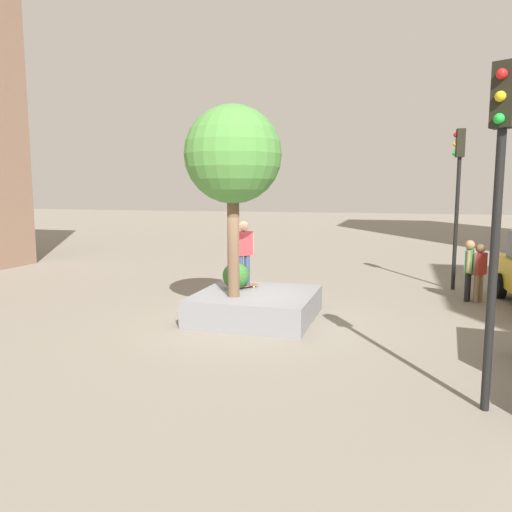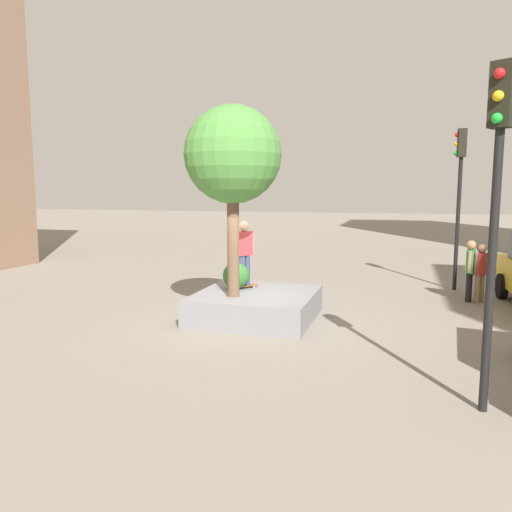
{
  "view_description": "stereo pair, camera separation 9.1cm",
  "coord_description": "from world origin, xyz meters",
  "px_view_note": "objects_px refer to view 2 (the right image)",
  "views": [
    {
      "loc": [
        11.11,
        3.44,
        3.1
      ],
      "look_at": [
        -0.22,
        0.13,
        1.54
      ],
      "focal_mm": 34.66,
      "sensor_mm": 36.0,
      "label": 1
    },
    {
      "loc": [
        11.08,
        3.53,
        3.1
      ],
      "look_at": [
        -0.22,
        0.13,
        1.54
      ],
      "focal_mm": 34.66,
      "sensor_mm": 36.0,
      "label": 2
    }
  ],
  "objects_px": {
    "skateboarder": "(244,249)",
    "passerby_with_bag": "(470,266)",
    "planter_ledge": "(256,305)",
    "traffic_light_corner": "(497,180)",
    "skateboard": "(244,286)",
    "traffic_light_median": "(459,182)",
    "plaza_tree": "(233,156)",
    "pedestrian_crossing": "(481,269)"
  },
  "relations": [
    {
      "from": "plaza_tree",
      "to": "passerby_with_bag",
      "type": "height_order",
      "value": "plaza_tree"
    },
    {
      "from": "planter_ledge",
      "to": "passerby_with_bag",
      "type": "height_order",
      "value": "passerby_with_bag"
    },
    {
      "from": "passerby_with_bag",
      "to": "skateboarder",
      "type": "bearing_deg",
      "value": -61.3
    },
    {
      "from": "pedestrian_crossing",
      "to": "traffic_light_corner",
      "type": "bearing_deg",
      "value": -7.02
    },
    {
      "from": "skateboard",
      "to": "pedestrian_crossing",
      "type": "relative_size",
      "value": 0.47
    },
    {
      "from": "skateboard",
      "to": "plaza_tree",
      "type": "bearing_deg",
      "value": 3.38
    },
    {
      "from": "plaza_tree",
      "to": "passerby_with_bag",
      "type": "xyz_separation_m",
      "value": [
        -4.06,
        5.6,
        -2.88
      ]
    },
    {
      "from": "traffic_light_corner",
      "to": "traffic_light_median",
      "type": "bearing_deg",
      "value": 177.41
    },
    {
      "from": "planter_ledge",
      "to": "skateboard",
      "type": "relative_size",
      "value": 3.72
    },
    {
      "from": "planter_ledge",
      "to": "traffic_light_corner",
      "type": "distance_m",
      "value": 6.73
    },
    {
      "from": "skateboard",
      "to": "traffic_light_median",
      "type": "bearing_deg",
      "value": 131.29
    },
    {
      "from": "traffic_light_corner",
      "to": "passerby_with_bag",
      "type": "distance_m",
      "value": 7.86
    },
    {
      "from": "planter_ledge",
      "to": "skateboarder",
      "type": "height_order",
      "value": "skateboarder"
    },
    {
      "from": "plaza_tree",
      "to": "planter_ledge",
      "type": "bearing_deg",
      "value": 144.88
    },
    {
      "from": "planter_ledge",
      "to": "passerby_with_bag",
      "type": "relative_size",
      "value": 1.65
    },
    {
      "from": "plaza_tree",
      "to": "traffic_light_median",
      "type": "distance_m",
      "value": 7.87
    },
    {
      "from": "plaza_tree",
      "to": "traffic_light_corner",
      "type": "xyz_separation_m",
      "value": [
        3.44,
        4.95,
        -0.64
      ]
    },
    {
      "from": "planter_ledge",
      "to": "passerby_with_bag",
      "type": "bearing_deg",
      "value": 123.99
    },
    {
      "from": "traffic_light_corner",
      "to": "passerby_with_bag",
      "type": "relative_size",
      "value": 2.75
    },
    {
      "from": "plaza_tree",
      "to": "traffic_light_median",
      "type": "relative_size",
      "value": 0.88
    },
    {
      "from": "traffic_light_median",
      "to": "pedestrian_crossing",
      "type": "height_order",
      "value": "traffic_light_median"
    },
    {
      "from": "plaza_tree",
      "to": "skateboarder",
      "type": "bearing_deg",
      "value": -176.62
    },
    {
      "from": "pedestrian_crossing",
      "to": "passerby_with_bag",
      "type": "bearing_deg",
      "value": -97.86
    },
    {
      "from": "skateboarder",
      "to": "traffic_light_median",
      "type": "bearing_deg",
      "value": 131.29
    },
    {
      "from": "skateboarder",
      "to": "passerby_with_bag",
      "type": "xyz_separation_m",
      "value": [
        -3.1,
        5.66,
        -0.66
      ]
    },
    {
      "from": "skateboarder",
      "to": "passerby_with_bag",
      "type": "relative_size",
      "value": 0.94
    },
    {
      "from": "skateboard",
      "to": "skateboarder",
      "type": "bearing_deg",
      "value": 14.04
    },
    {
      "from": "passerby_with_bag",
      "to": "traffic_light_median",
      "type": "bearing_deg",
      "value": -172.03
    },
    {
      "from": "skateboarder",
      "to": "passerby_with_bag",
      "type": "height_order",
      "value": "skateboarder"
    },
    {
      "from": "skateboard",
      "to": "traffic_light_corner",
      "type": "distance_m",
      "value": 7.14
    },
    {
      "from": "skateboard",
      "to": "traffic_light_corner",
      "type": "height_order",
      "value": "traffic_light_corner"
    },
    {
      "from": "traffic_light_corner",
      "to": "traffic_light_median",
      "type": "xyz_separation_m",
      "value": [
        -9.17,
        0.41,
        0.12
      ]
    },
    {
      "from": "skateboard",
      "to": "pedestrian_crossing",
      "type": "xyz_separation_m",
      "value": [
        -3.06,
        5.93,
        0.25
      ]
    },
    {
      "from": "traffic_light_median",
      "to": "pedestrian_crossing",
      "type": "bearing_deg",
      "value": 16.51
    },
    {
      "from": "skateboarder",
      "to": "traffic_light_corner",
      "type": "height_order",
      "value": "traffic_light_corner"
    },
    {
      "from": "plaza_tree",
      "to": "traffic_light_corner",
      "type": "height_order",
      "value": "plaza_tree"
    },
    {
      "from": "plaza_tree",
      "to": "traffic_light_corner",
      "type": "distance_m",
      "value": 6.06
    },
    {
      "from": "passerby_with_bag",
      "to": "skateboard",
      "type": "bearing_deg",
      "value": -61.3
    },
    {
      "from": "skateboard",
      "to": "skateboarder",
      "type": "height_order",
      "value": "skateboarder"
    },
    {
      "from": "plaza_tree",
      "to": "traffic_light_median",
      "type": "height_order",
      "value": "plaza_tree"
    },
    {
      "from": "skateboard",
      "to": "traffic_light_median",
      "type": "distance_m",
      "value": 7.69
    },
    {
      "from": "planter_ledge",
      "to": "plaza_tree",
      "type": "relative_size",
      "value": 0.65
    }
  ]
}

